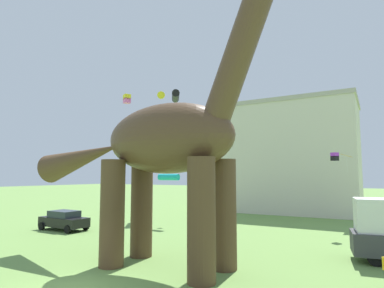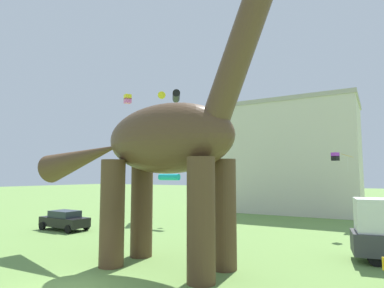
% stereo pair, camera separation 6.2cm
% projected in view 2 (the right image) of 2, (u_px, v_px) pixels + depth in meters
% --- Properties ---
extents(dinosaur_sculpture, '(16.46, 3.49, 17.20)m').
position_uv_depth(dinosaur_sculpture, '(166.00, 138.00, 16.06)').
color(dinosaur_sculpture, '#513823').
rests_on(dinosaur_sculpture, ground_plane).
extents(parked_sedan_left, '(4.24, 2.02, 1.55)m').
position_uv_depth(parked_sedan_left, '(65.00, 220.00, 26.23)').
color(parked_sedan_left, black).
rests_on(parked_sedan_left, ground_plane).
extents(person_near_flyer, '(0.43, 0.19, 1.16)m').
position_uv_depth(person_near_flyer, '(111.00, 216.00, 29.62)').
color(person_near_flyer, black).
rests_on(person_near_flyer, ground_plane).
extents(kite_far_left, '(1.08, 1.08, 1.14)m').
position_uv_depth(kite_far_left, '(128.00, 99.00, 42.09)').
color(kite_far_left, yellow).
extents(kite_high_left, '(0.60, 0.60, 0.63)m').
position_uv_depth(kite_high_left, '(335.00, 157.00, 24.60)').
color(kite_high_left, purple).
extents(kite_mid_right, '(2.02, 1.70, 0.59)m').
position_uv_depth(kite_mid_right, '(171.00, 177.00, 28.89)').
color(kite_mid_right, '#19B2B7').
extents(kite_mid_left, '(0.94, 1.27, 1.57)m').
position_uv_depth(kite_mid_left, '(347.00, 156.00, 28.23)').
color(kite_mid_left, orange).
extents(kite_drifting, '(3.14, 2.97, 0.88)m').
position_uv_depth(kite_drifting, '(173.00, 96.00, 37.17)').
color(kite_drifting, black).
extents(background_building_block, '(15.30, 10.61, 13.30)m').
position_uv_depth(background_building_block, '(293.00, 157.00, 40.46)').
color(background_building_block, beige).
rests_on(background_building_block, ground_plane).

